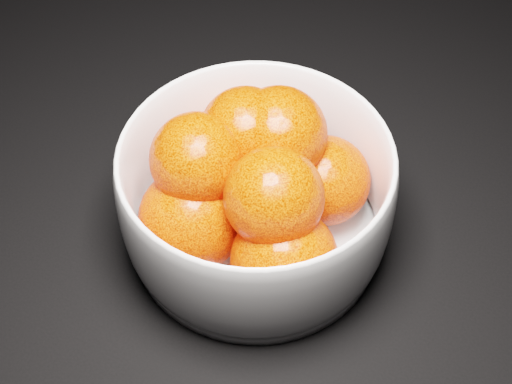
% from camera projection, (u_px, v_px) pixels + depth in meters
% --- Properties ---
extents(ground, '(3.00, 3.00, 0.00)m').
position_uv_depth(ground, '(219.00, 233.00, 0.61)').
color(ground, black).
rests_on(ground, ground).
extents(bowl, '(0.22, 0.22, 0.11)m').
position_uv_depth(bowl, '(256.00, 196.00, 0.56)').
color(bowl, white).
rests_on(bowl, ground).
extents(orange_pile, '(0.16, 0.17, 0.12)m').
position_uv_depth(orange_pile, '(253.00, 183.00, 0.55)').
color(orange_pile, '#FF390A').
rests_on(orange_pile, bowl).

